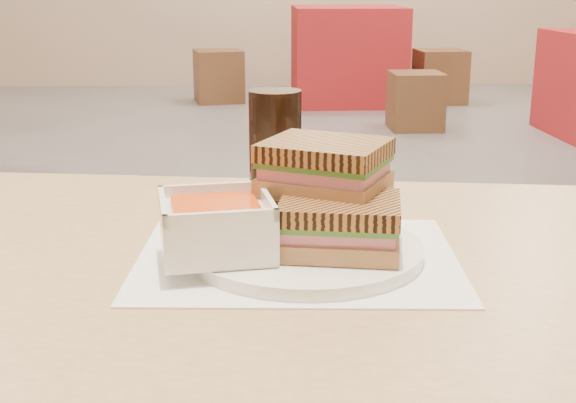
{
  "coord_description": "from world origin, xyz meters",
  "views": [
    {
      "loc": [
        -0.02,
        -2.79,
        1.05
      ],
      "look_at": [
        0.01,
        -2.0,
        0.82
      ],
      "focal_mm": 47.82,
      "sensor_mm": 36.0,
      "label": 1
    }
  ],
  "objects_px": {
    "bg_chair_1l": "(415,101)",
    "bg_chair_2r": "(440,76)",
    "cola_glass": "(275,147)",
    "bg_chair_2l": "(219,76)",
    "plate": "(306,250)",
    "panini_lower": "(340,225)",
    "bg_table_2": "(347,55)",
    "main_table": "(319,351)",
    "soup_bowl": "(216,228)"
  },
  "relations": [
    {
      "from": "panini_lower",
      "to": "cola_glass",
      "type": "distance_m",
      "value": 0.26
    },
    {
      "from": "main_table",
      "to": "bg_table_2",
      "type": "distance_m",
      "value": 5.92
    },
    {
      "from": "main_table",
      "to": "cola_glass",
      "type": "height_order",
      "value": "cola_glass"
    },
    {
      "from": "cola_glass",
      "to": "bg_chair_2l",
      "type": "bearing_deg",
      "value": 93.89
    },
    {
      "from": "soup_bowl",
      "to": "panini_lower",
      "type": "distance_m",
      "value": 0.13
    },
    {
      "from": "bg_table_2",
      "to": "bg_chair_1l",
      "type": "distance_m",
      "value": 1.32
    },
    {
      "from": "plate",
      "to": "panini_lower",
      "type": "height_order",
      "value": "panini_lower"
    },
    {
      "from": "main_table",
      "to": "soup_bowl",
      "type": "distance_m",
      "value": 0.2
    },
    {
      "from": "bg_chair_1l",
      "to": "bg_chair_2r",
      "type": "relative_size",
      "value": 0.9
    },
    {
      "from": "bg_chair_2r",
      "to": "cola_glass",
      "type": "bearing_deg",
      "value": -105.33
    },
    {
      "from": "main_table",
      "to": "panini_lower",
      "type": "relative_size",
      "value": 8.93
    },
    {
      "from": "cola_glass",
      "to": "bg_chair_2r",
      "type": "height_order",
      "value": "cola_glass"
    },
    {
      "from": "soup_bowl",
      "to": "bg_chair_1l",
      "type": "relative_size",
      "value": 0.33
    },
    {
      "from": "bg_chair_2l",
      "to": "bg_chair_1l",
      "type": "bearing_deg",
      "value": -41.94
    },
    {
      "from": "main_table",
      "to": "bg_chair_1l",
      "type": "bearing_deg",
      "value": 77.32
    },
    {
      "from": "plate",
      "to": "bg_table_2",
      "type": "height_order",
      "value": "bg_table_2"
    },
    {
      "from": "soup_bowl",
      "to": "bg_chair_2l",
      "type": "relative_size",
      "value": 0.28
    },
    {
      "from": "main_table",
      "to": "cola_glass",
      "type": "bearing_deg",
      "value": 100.93
    },
    {
      "from": "plate",
      "to": "cola_glass",
      "type": "relative_size",
      "value": 1.69
    },
    {
      "from": "plate",
      "to": "bg_chair_1l",
      "type": "height_order",
      "value": "plate"
    },
    {
      "from": "soup_bowl",
      "to": "panini_lower",
      "type": "height_order",
      "value": "soup_bowl"
    },
    {
      "from": "bg_chair_2r",
      "to": "main_table",
      "type": "bearing_deg",
      "value": -104.33
    },
    {
      "from": "panini_lower",
      "to": "bg_chair_1l",
      "type": "relative_size",
      "value": 0.35
    },
    {
      "from": "plate",
      "to": "cola_glass",
      "type": "bearing_deg",
      "value": 97.43
    },
    {
      "from": "soup_bowl",
      "to": "bg_chair_2l",
      "type": "bearing_deg",
      "value": 93.07
    },
    {
      "from": "plate",
      "to": "bg_chair_2l",
      "type": "relative_size",
      "value": 0.56
    },
    {
      "from": "panini_lower",
      "to": "bg_table_2",
      "type": "relative_size",
      "value": 0.15
    },
    {
      "from": "panini_lower",
      "to": "bg_chair_2l",
      "type": "distance_m",
      "value": 6.01
    },
    {
      "from": "bg_table_2",
      "to": "panini_lower",
      "type": "bearing_deg",
      "value": -96.43
    },
    {
      "from": "main_table",
      "to": "panini_lower",
      "type": "distance_m",
      "value": 0.16
    },
    {
      "from": "plate",
      "to": "bg_table_2",
      "type": "relative_size",
      "value": 0.28
    },
    {
      "from": "soup_bowl",
      "to": "bg_chair_2r",
      "type": "distance_m",
      "value": 6.1
    },
    {
      "from": "bg_chair_2l",
      "to": "main_table",
      "type": "bearing_deg",
      "value": -85.83
    },
    {
      "from": "bg_table_2",
      "to": "bg_chair_2r",
      "type": "relative_size",
      "value": 2.07
    },
    {
      "from": "soup_bowl",
      "to": "bg_chair_2r",
      "type": "bearing_deg",
      "value": 74.68
    },
    {
      "from": "plate",
      "to": "bg_chair_2l",
      "type": "distance_m",
      "value": 5.98
    },
    {
      "from": "main_table",
      "to": "plate",
      "type": "bearing_deg",
      "value": 157.98
    },
    {
      "from": "bg_chair_2r",
      "to": "panini_lower",
      "type": "bearing_deg",
      "value": -104.11
    },
    {
      "from": "bg_chair_2l",
      "to": "soup_bowl",
      "type": "bearing_deg",
      "value": -86.93
    },
    {
      "from": "cola_glass",
      "to": "bg_chair_2l",
      "type": "relative_size",
      "value": 0.33
    },
    {
      "from": "soup_bowl",
      "to": "bg_table_2",
      "type": "distance_m",
      "value": 5.97
    },
    {
      "from": "panini_lower",
      "to": "bg_table_2",
      "type": "height_order",
      "value": "panini_lower"
    },
    {
      "from": "panini_lower",
      "to": "cola_glass",
      "type": "bearing_deg",
      "value": 104.49
    },
    {
      "from": "cola_glass",
      "to": "bg_chair_2l",
      "type": "xyz_separation_m",
      "value": [
        -0.39,
        5.71,
        -0.6
      ]
    },
    {
      "from": "bg_table_2",
      "to": "bg_chair_2r",
      "type": "xyz_separation_m",
      "value": [
        0.81,
        -0.04,
        -0.18
      ]
    },
    {
      "from": "bg_chair_2l",
      "to": "panini_lower",
      "type": "bearing_deg",
      "value": -85.65
    },
    {
      "from": "bg_chair_2l",
      "to": "bg_chair_2r",
      "type": "distance_m",
      "value": 1.93
    },
    {
      "from": "main_table",
      "to": "soup_bowl",
      "type": "height_order",
      "value": "soup_bowl"
    },
    {
      "from": "panini_lower",
      "to": "bg_chair_2l",
      "type": "xyz_separation_m",
      "value": [
        -0.45,
        5.96,
        -0.57
      ]
    },
    {
      "from": "main_table",
      "to": "bg_chair_2r",
      "type": "bearing_deg",
      "value": 75.67
    }
  ]
}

